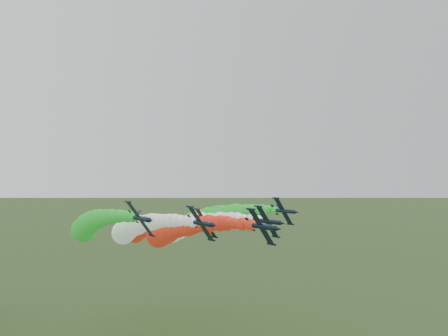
{
  "coord_description": "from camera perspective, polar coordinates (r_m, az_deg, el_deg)",
  "views": [
    {
      "loc": [
        -60.16,
        -84.15,
        53.19
      ],
      "look_at": [
        -0.56,
        -2.41,
        54.72
      ],
      "focal_mm": 35.0,
      "sensor_mm": 36.0,
      "label": 1
    }
  ],
  "objects": [
    {
      "name": "jet_outer_right",
      "position": [
        156.36,
        -2.14,
        -6.52
      ],
      "size": [
        14.71,
        67.77,
        16.81
      ],
      "rotation": [
        0.0,
        0.93,
        0.0
      ],
      "color": "black",
      "rests_on": "ground"
    },
    {
      "name": "jet_inner_left",
      "position": [
        133.48,
        -11.76,
        -7.7
      ],
      "size": [
        14.38,
        67.44,
        16.48
      ],
      "rotation": [
        0.0,
        0.93,
        0.0
      ],
      "color": "black",
      "rests_on": "ground"
    },
    {
      "name": "jet_trail",
      "position": [
        150.13,
        -10.22,
        -7.62
      ],
      "size": [
        14.74,
        67.8,
        16.84
      ],
      "rotation": [
        0.0,
        0.93,
        0.0
      ],
      "color": "black",
      "rests_on": "ground"
    },
    {
      "name": "jet_lead",
      "position": [
        126.98,
        -6.77,
        -8.14
      ],
      "size": [
        14.53,
        67.59,
        16.64
      ],
      "rotation": [
        0.0,
        0.93,
        0.0
      ],
      "color": "black",
      "rests_on": "ground"
    },
    {
      "name": "jet_inner_right",
      "position": [
        140.01,
        -5.09,
        -7.63
      ],
      "size": [
        14.6,
        67.66,
        16.7
      ],
      "rotation": [
        0.0,
        0.93,
        0.0
      ],
      "color": "black",
      "rests_on": "ground"
    },
    {
      "name": "jet_outer_left",
      "position": [
        135.44,
        -17.13,
        -7.1
      ],
      "size": [
        14.61,
        67.67,
        16.72
      ],
      "rotation": [
        0.0,
        0.93,
        0.0
      ],
      "color": "black",
      "rests_on": "ground"
    }
  ]
}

